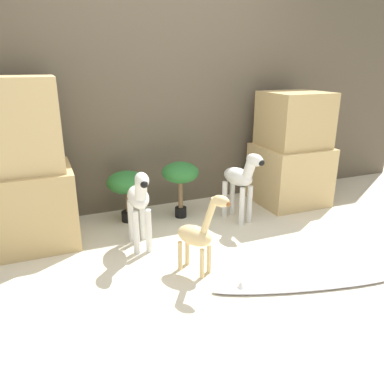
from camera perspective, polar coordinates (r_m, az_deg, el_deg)
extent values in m
plane|color=beige|center=(2.80, 5.63, -12.28)|extent=(14.00, 14.00, 0.00)
cube|color=brown|center=(3.85, -4.98, 13.86)|extent=(6.40, 0.08, 2.20)
cube|color=tan|center=(3.38, -23.30, -2.06)|extent=(0.69, 0.66, 0.64)
cube|color=tan|center=(3.21, -24.90, 9.31)|extent=(0.59, 0.56, 0.72)
cube|color=tan|center=(4.16, 14.61, 2.61)|extent=(0.69, 0.66, 0.62)
cube|color=tan|center=(4.04, 15.32, 10.58)|extent=(0.61, 0.58, 0.55)
cylinder|color=silver|center=(3.58, 8.74, -1.84)|extent=(0.05, 0.05, 0.36)
cylinder|color=silver|center=(3.52, 7.60, -2.20)|extent=(0.05, 0.05, 0.36)
cylinder|color=silver|center=(3.74, 6.12, -0.79)|extent=(0.05, 0.05, 0.36)
cylinder|color=silver|center=(3.68, 4.98, -1.11)|extent=(0.05, 0.05, 0.36)
ellipsoid|color=silver|center=(3.55, 7.00, 2.34)|extent=(0.25, 0.38, 0.17)
cylinder|color=silver|center=(3.42, 8.77, 3.69)|extent=(0.13, 0.16, 0.20)
ellipsoid|color=silver|center=(3.36, 9.54, 4.84)|extent=(0.15, 0.21, 0.11)
sphere|color=black|center=(3.31, 10.51, 4.40)|extent=(0.06, 0.06, 0.06)
cube|color=black|center=(3.41, 8.78, 3.84)|extent=(0.04, 0.09, 0.17)
cylinder|color=silver|center=(3.02, -6.63, -5.91)|extent=(0.05, 0.05, 0.36)
cylinder|color=silver|center=(3.00, -8.50, -6.14)|extent=(0.05, 0.05, 0.36)
cylinder|color=silver|center=(3.23, -7.53, -4.16)|extent=(0.05, 0.05, 0.36)
cylinder|color=silver|center=(3.22, -9.27, -4.37)|extent=(0.05, 0.05, 0.36)
ellipsoid|color=silver|center=(3.02, -8.21, -0.76)|extent=(0.19, 0.36, 0.17)
cylinder|color=silver|center=(2.85, -7.79, 0.56)|extent=(0.10, 0.15, 0.20)
ellipsoid|color=silver|center=(2.77, -7.65, 1.83)|extent=(0.11, 0.19, 0.11)
sphere|color=black|center=(2.70, -7.32, 1.16)|extent=(0.06, 0.06, 0.06)
cube|color=black|center=(2.84, -7.80, 0.74)|extent=(0.03, 0.08, 0.17)
cylinder|color=#E0C184|center=(2.75, 2.60, -10.12)|extent=(0.03, 0.03, 0.22)
cylinder|color=#E0C184|center=(2.68, 1.55, -10.87)|extent=(0.03, 0.03, 0.22)
cylinder|color=#E0C184|center=(2.85, -0.74, -8.98)|extent=(0.03, 0.03, 0.22)
cylinder|color=#E0C184|center=(2.78, -1.83, -9.67)|extent=(0.03, 0.03, 0.22)
ellipsoid|color=#E0C184|center=(2.68, 0.38, -6.65)|extent=(0.27, 0.32, 0.15)
cylinder|color=#E0C184|center=(2.55, 2.57, -3.80)|extent=(0.11, 0.14, 0.30)
ellipsoid|color=#E0C184|center=(2.45, 4.41, -1.38)|extent=(0.13, 0.15, 0.08)
sphere|color=brown|center=(2.43, 5.51, -1.80)|extent=(0.04, 0.04, 0.04)
cylinder|color=black|center=(3.67, -9.66, -3.64)|extent=(0.13, 0.13, 0.10)
cylinder|color=brown|center=(3.61, -9.78, -1.52)|extent=(0.04, 0.04, 0.19)
ellipsoid|color=#286B2D|center=(3.55, -9.96, 1.48)|extent=(0.37, 0.37, 0.20)
cylinder|color=black|center=(3.71, -1.72, -3.06)|extent=(0.11, 0.11, 0.10)
cylinder|color=brown|center=(3.64, -1.75, -0.44)|extent=(0.04, 0.04, 0.26)
ellipsoid|color=#286B2D|center=(3.57, -1.79, 3.00)|extent=(0.35, 0.35, 0.19)
ellipsoid|color=silver|center=(2.76, 17.04, -13.16)|extent=(1.33, 0.50, 0.04)
cone|color=white|center=(2.59, 7.50, -13.72)|extent=(0.07, 0.07, 0.05)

